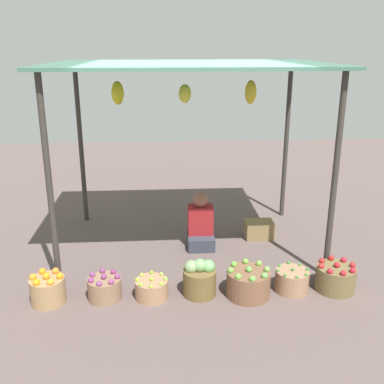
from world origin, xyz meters
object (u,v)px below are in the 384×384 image
(basket_limes, at_px, (152,289))
(basket_cabbages, at_px, (200,279))
(vendor_person, at_px, (201,226))
(basket_green_chilies, at_px, (292,280))
(basket_red_apples, at_px, (336,278))
(basket_purple_onions, at_px, (105,288))
(basket_green_apples, at_px, (248,283))
(basket_oranges, at_px, (48,289))
(wooden_crate_near_vendor, at_px, (259,229))

(basket_limes, relative_size, basket_cabbages, 0.85)
(basket_limes, distance_m, basket_cabbages, 0.54)
(vendor_person, relative_size, basket_green_chilies, 2.05)
(basket_limes, bearing_deg, basket_red_apples, 0.72)
(basket_purple_onions, height_order, basket_green_apples, basket_green_apples)
(basket_oranges, xyz_separation_m, basket_green_apples, (2.19, -0.01, 0.00))
(basket_purple_onions, height_order, basket_limes, basket_purple_onions)
(basket_green_apples, bearing_deg, basket_purple_onions, 178.08)
(basket_oranges, xyz_separation_m, basket_red_apples, (3.21, 0.04, -0.01))
(basket_green_apples, bearing_deg, vendor_person, 107.32)
(basket_limes, distance_m, wooden_crate_near_vendor, 2.16)
(basket_oranges, bearing_deg, basket_red_apples, 0.80)
(basket_purple_onions, relative_size, basket_red_apples, 0.83)
(basket_red_apples, bearing_deg, basket_cabbages, 179.80)
(basket_oranges, relative_size, basket_purple_onions, 1.01)
(basket_red_apples, relative_size, wooden_crate_near_vendor, 1.11)
(wooden_crate_near_vendor, bearing_deg, basket_purple_onions, -143.57)
(basket_green_chilies, height_order, wooden_crate_near_vendor, basket_green_chilies)
(basket_oranges, bearing_deg, vendor_person, 36.71)
(basket_green_chilies, height_order, basket_red_apples, basket_red_apples)
(basket_cabbages, relative_size, basket_green_chilies, 1.14)
(basket_cabbages, xyz_separation_m, wooden_crate_near_vendor, (0.99, 1.50, -0.07))
(basket_purple_onions, xyz_separation_m, basket_red_apples, (2.60, 0.01, 0.02))
(basket_purple_onions, xyz_separation_m, basket_green_chilies, (2.10, 0.02, -0.00))
(basket_limes, bearing_deg, basket_oranges, -179.06)
(basket_oranges, bearing_deg, basket_green_apples, -0.38)
(basket_limes, bearing_deg, basket_purple_onions, 177.75)
(vendor_person, distance_m, basket_red_apples, 1.93)
(basket_oranges, bearing_deg, basket_cabbages, 1.73)
(basket_green_apples, distance_m, wooden_crate_near_vendor, 1.63)
(vendor_person, height_order, basket_limes, vendor_person)
(basket_cabbages, bearing_deg, basket_green_apples, -6.86)
(vendor_person, distance_m, basket_purple_onions, 1.75)
(vendor_person, xyz_separation_m, basket_cabbages, (-0.12, -1.27, -0.11))
(vendor_person, bearing_deg, basket_purple_onions, -132.36)
(vendor_person, height_order, basket_oranges, vendor_person)
(vendor_person, height_order, basket_purple_onions, vendor_person)
(basket_green_chilies, bearing_deg, vendor_person, 126.42)
(basket_oranges, relative_size, basket_green_apples, 0.77)
(basket_purple_onions, relative_size, basket_green_chilies, 0.97)
(basket_cabbages, bearing_deg, vendor_person, 84.61)
(basket_green_apples, bearing_deg, basket_oranges, 179.62)
(basket_limes, bearing_deg, basket_cabbages, 3.39)
(basket_oranges, relative_size, basket_limes, 1.02)
(basket_oranges, distance_m, wooden_crate_near_vendor, 3.06)
(basket_red_apples, bearing_deg, basket_limes, -179.28)
(basket_oranges, height_order, basket_green_apples, basket_green_apples)
(wooden_crate_near_vendor, bearing_deg, basket_green_chilies, -87.69)
(basket_red_apples, bearing_deg, wooden_crate_near_vendor, 110.49)
(basket_limes, relative_size, basket_green_chilies, 0.97)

